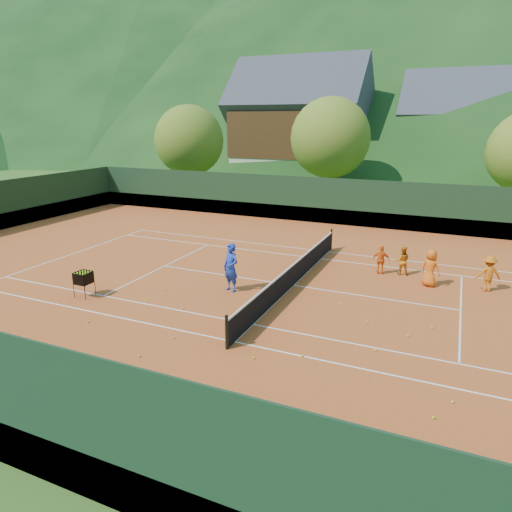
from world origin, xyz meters
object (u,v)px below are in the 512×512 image
at_px(student_c, 431,268).
at_px(student_d, 488,274).
at_px(chalet_mid, 466,137).
at_px(student_a, 402,261).
at_px(tennis_net, 294,274).
at_px(ball_hopper, 83,278).
at_px(coach, 231,268).
at_px(student_b, 381,260).
at_px(chalet_left, 299,129).

height_order(student_c, student_d, student_c).
bearing_deg(chalet_mid, student_a, -93.86).
bearing_deg(tennis_net, ball_hopper, -147.61).
xyz_separation_m(coach, chalet_mid, (8.08, 35.59, 3.99)).
bearing_deg(student_c, ball_hopper, 52.76).
bearing_deg(tennis_net, student_a, 39.73).
bearing_deg(student_d, ball_hopper, 9.04).
bearing_deg(student_d, student_a, -29.13).
relative_size(student_b, student_c, 0.83).
relative_size(tennis_net, ball_hopper, 12.07).
distance_m(ball_hopper, chalet_mid, 40.80).
bearing_deg(chalet_left, student_d, -57.79).
bearing_deg(ball_hopper, student_a, 35.18).
relative_size(student_a, tennis_net, 0.11).
relative_size(student_b, chalet_mid, 0.10).
height_order(student_b, chalet_mid, chalet_mid).
xyz_separation_m(coach, student_c, (7.23, 3.81, -0.20)).
bearing_deg(tennis_net, chalet_mid, 79.99).
relative_size(student_d, tennis_net, 0.12).
bearing_deg(chalet_left, student_c, -61.40).
height_order(student_a, student_d, student_d).
bearing_deg(tennis_net, chalet_left, 108.43).
height_order(student_c, tennis_net, student_c).
xyz_separation_m(ball_hopper, chalet_left, (-3.00, 34.44, 4.88)).
height_order(student_d, chalet_mid, chalet_mid).
distance_m(student_b, tennis_net, 4.26).
relative_size(student_b, student_d, 0.89).
height_order(student_c, chalet_left, chalet_left).
relative_size(tennis_net, chalet_left, 0.87).
bearing_deg(coach, student_c, 47.16).
xyz_separation_m(student_b, tennis_net, (-3.06, -2.97, -0.15)).
xyz_separation_m(coach, student_d, (9.38, 4.13, -0.25)).
distance_m(student_b, student_c, 2.23).
bearing_deg(student_a, tennis_net, 29.65).
xyz_separation_m(student_a, student_c, (1.22, -1.05, 0.13)).
relative_size(coach, chalet_left, 0.14).
distance_m(student_a, chalet_left, 30.55).
bearing_deg(coach, chalet_mid, 96.60).
distance_m(tennis_net, chalet_mid, 34.81).
distance_m(student_a, chalet_mid, 31.11).
bearing_deg(chalet_mid, chalet_left, -165.96).
bearing_deg(ball_hopper, student_d, 26.00).
height_order(tennis_net, ball_hopper, tennis_net).
bearing_deg(student_b, tennis_net, 40.65).
relative_size(coach, student_d, 1.34).
bearing_deg(tennis_net, student_b, 44.12).
distance_m(coach, student_b, 6.87).
bearing_deg(ball_hopper, tennis_net, 32.39).
relative_size(student_c, tennis_net, 0.13).
distance_m(coach, chalet_left, 32.90).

